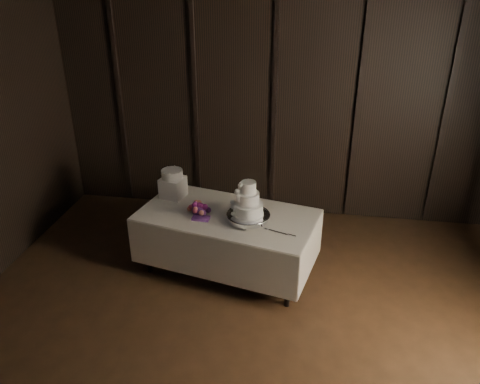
% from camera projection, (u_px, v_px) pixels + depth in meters
% --- Properties ---
extents(room, '(6.08, 7.08, 3.08)m').
position_uv_depth(room, '(226.00, 252.00, 3.26)').
color(room, black).
rests_on(room, ground).
extents(display_table, '(2.17, 1.44, 0.76)m').
position_uv_depth(display_table, '(227.00, 240.00, 5.45)').
color(display_table, beige).
rests_on(display_table, ground).
extents(cake_stand, '(0.57, 0.57, 0.09)m').
position_uv_depth(cake_stand, '(248.00, 218.00, 5.13)').
color(cake_stand, silver).
rests_on(cake_stand, display_table).
extents(wedding_cake, '(0.37, 0.32, 0.39)m').
position_uv_depth(wedding_cake, '(246.00, 202.00, 5.04)').
color(wedding_cake, white).
rests_on(wedding_cake, cake_stand).
extents(bouquet, '(0.32, 0.42, 0.19)m').
position_uv_depth(bouquet, '(199.00, 209.00, 5.27)').
color(bouquet, '#B83E4C').
rests_on(bouquet, display_table).
extents(box_pedestal, '(0.31, 0.31, 0.25)m').
position_uv_depth(box_pedestal, '(173.00, 187.00, 5.64)').
color(box_pedestal, white).
rests_on(box_pedestal, display_table).
extents(small_cake, '(0.33, 0.33, 0.10)m').
position_uv_depth(small_cake, '(172.00, 174.00, 5.57)').
color(small_cake, white).
rests_on(small_cake, box_pedestal).
extents(cake_knife, '(0.36, 0.14, 0.01)m').
position_uv_depth(cake_knife, '(276.00, 232.00, 4.94)').
color(cake_knife, silver).
rests_on(cake_knife, display_table).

